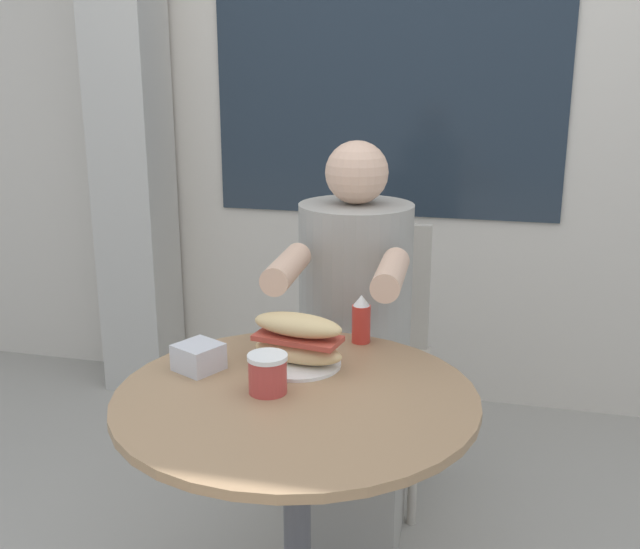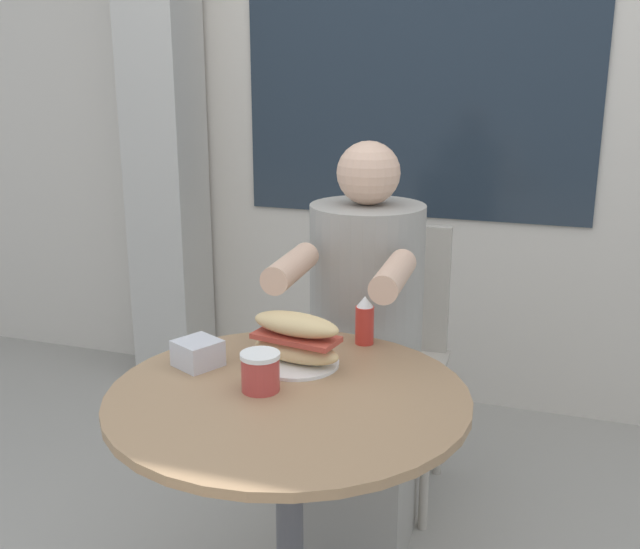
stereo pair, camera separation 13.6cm
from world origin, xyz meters
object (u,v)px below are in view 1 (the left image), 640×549
object	(u,v)px
drink_cup	(268,373)
condiment_bottle	(361,319)
cafe_table	(297,473)
seated_diner	(352,376)
sandwich_on_plate	(298,342)
diner_chair	(372,333)

from	to	relation	value
drink_cup	condiment_bottle	bearing A→B (deg)	68.45
cafe_table	condiment_bottle	bearing A→B (deg)	77.21
drink_cup	condiment_bottle	world-z (taller)	condiment_bottle
seated_diner	condiment_bottle	size ratio (longest dim) A/B	9.73
seated_diner	sandwich_on_plate	bearing A→B (deg)	81.08
seated_diner	drink_cup	bearing A→B (deg)	80.56
seated_diner	sandwich_on_plate	distance (m)	0.48
seated_diner	drink_cup	world-z (taller)	seated_diner
sandwich_on_plate	condiment_bottle	world-z (taller)	sandwich_on_plate
diner_chair	condiment_bottle	xyz separation A→B (m)	(0.07, -0.57, 0.25)
sandwich_on_plate	condiment_bottle	size ratio (longest dim) A/B	1.85
condiment_bottle	drink_cup	bearing A→B (deg)	-111.55
seated_diner	sandwich_on_plate	world-z (taller)	seated_diner
drink_cup	condiment_bottle	distance (m)	0.36
sandwich_on_plate	drink_cup	xyz separation A→B (m)	(-0.02, -0.15, -0.01)
cafe_table	diner_chair	size ratio (longest dim) A/B	0.87
cafe_table	sandwich_on_plate	size ratio (longest dim) A/B	3.41
sandwich_on_plate	drink_cup	size ratio (longest dim) A/B	2.66
diner_chair	drink_cup	distance (m)	0.94
cafe_table	drink_cup	bearing A→B (deg)	-171.51
cafe_table	sandwich_on_plate	distance (m)	0.29
cafe_table	sandwich_on_plate	bearing A→B (deg)	104.07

